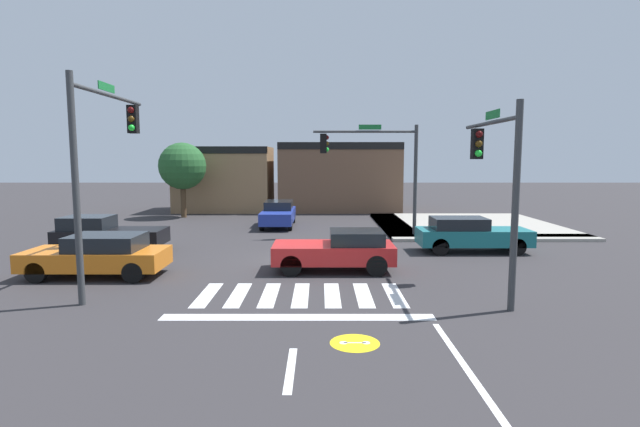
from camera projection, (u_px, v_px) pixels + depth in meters
ground_plane at (303, 262)px, 18.57m from camera, size 120.00×120.00×0.00m
crosswalk_near at (299, 295)px, 14.09m from camera, size 5.86×2.56×0.01m
bike_detector_marking at (353, 343)px, 10.43m from camera, size 1.07×1.07×0.01m
curb_corner_northeast at (456, 226)px, 27.95m from camera, size 10.00×10.60×0.15m
storefront_row at (297, 177)px, 37.25m from camera, size 16.41×6.89×5.03m
traffic_signal_southeast at (493, 166)px, 13.74m from camera, size 0.32×4.36×5.37m
traffic_signal_southwest at (101, 145)px, 14.41m from camera, size 0.32×4.94×6.16m
traffic_signal_northeast at (373, 159)px, 23.96m from camera, size 5.12×0.32×5.54m
car_teal at (468, 234)px, 20.50m from camera, size 4.58×1.74×1.46m
car_red at (336, 250)px, 17.08m from camera, size 4.19×1.90×1.42m
car_black at (104, 234)px, 20.60m from camera, size 4.40×1.82×1.49m
car_blue at (276, 213)px, 28.19m from camera, size 1.75×4.62×1.44m
car_orange at (96, 255)px, 16.19m from camera, size 4.51×1.93×1.41m
roadside_tree at (180, 166)px, 32.06m from camera, size 3.08×3.08×4.94m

